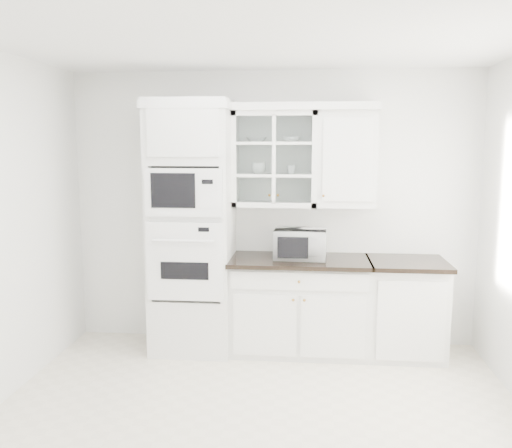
# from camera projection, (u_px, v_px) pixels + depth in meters

# --- Properties ---
(ground) EXTENTS (4.00, 3.50, 0.01)m
(ground) POSITION_uv_depth(u_px,v_px,m) (256.00, 424.00, 3.88)
(ground) COLOR beige
(ground) RESTS_ON ground
(room_shell) EXTENTS (4.00, 3.50, 2.70)m
(room_shell) POSITION_uv_depth(u_px,v_px,m) (261.00, 173.00, 4.04)
(room_shell) COLOR white
(room_shell) RESTS_ON ground
(oven_column) EXTENTS (0.76, 0.68, 2.40)m
(oven_column) POSITION_uv_depth(u_px,v_px,m) (192.00, 228.00, 5.17)
(oven_column) COLOR silver
(oven_column) RESTS_ON ground
(base_cabinet_run) EXTENTS (1.32, 0.67, 0.92)m
(base_cabinet_run) POSITION_uv_depth(u_px,v_px,m) (299.00, 304.00, 5.21)
(base_cabinet_run) COLOR silver
(base_cabinet_run) RESTS_ON ground
(extra_base_cabinet) EXTENTS (0.72, 0.67, 0.92)m
(extra_base_cabinet) POSITION_uv_depth(u_px,v_px,m) (405.00, 307.00, 5.11)
(extra_base_cabinet) COLOR silver
(extra_base_cabinet) RESTS_ON ground
(upper_cabinet_glass) EXTENTS (0.80, 0.33, 0.90)m
(upper_cabinet_glass) POSITION_uv_depth(u_px,v_px,m) (275.00, 159.00, 5.16)
(upper_cabinet_glass) COLOR silver
(upper_cabinet_glass) RESTS_ON room_shell
(upper_cabinet_solid) EXTENTS (0.55, 0.33, 0.90)m
(upper_cabinet_solid) POSITION_uv_depth(u_px,v_px,m) (346.00, 159.00, 5.10)
(upper_cabinet_solid) COLOR silver
(upper_cabinet_solid) RESTS_ON room_shell
(crown_molding) EXTENTS (2.14, 0.38, 0.07)m
(crown_molding) POSITION_uv_depth(u_px,v_px,m) (264.00, 107.00, 5.08)
(crown_molding) COLOR white
(crown_molding) RESTS_ON room_shell
(countertop_microwave) EXTENTS (0.51, 0.43, 0.28)m
(countertop_microwave) POSITION_uv_depth(u_px,v_px,m) (300.00, 243.00, 5.12)
(countertop_microwave) COLOR white
(countertop_microwave) RESTS_ON base_cabinet_run
(bowl_a) EXTENTS (0.23, 0.23, 0.05)m
(bowl_a) POSITION_uv_depth(u_px,v_px,m) (256.00, 140.00, 5.16)
(bowl_a) COLOR white
(bowl_a) RESTS_ON upper_cabinet_glass
(bowl_b) EXTENTS (0.21, 0.21, 0.05)m
(bowl_b) POSITION_uv_depth(u_px,v_px,m) (291.00, 139.00, 5.12)
(bowl_b) COLOR white
(bowl_b) RESTS_ON upper_cabinet_glass
(cup_a) EXTENTS (0.16, 0.16, 0.11)m
(cup_a) POSITION_uv_depth(u_px,v_px,m) (259.00, 168.00, 5.18)
(cup_a) COLOR white
(cup_a) RESTS_ON upper_cabinet_glass
(cup_b) EXTENTS (0.10, 0.10, 0.09)m
(cup_b) POSITION_uv_depth(u_px,v_px,m) (292.00, 169.00, 5.16)
(cup_b) COLOR white
(cup_b) RESTS_ON upper_cabinet_glass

